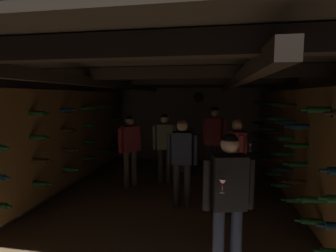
% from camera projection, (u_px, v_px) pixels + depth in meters
% --- Properties ---
extents(ground_plane, '(8.40, 8.40, 0.00)m').
position_uv_depth(ground_plane, '(171.00, 203.00, 4.68)').
color(ground_plane, '#8C7051').
extents(room_shell, '(4.72, 6.52, 2.41)m').
position_uv_depth(room_shell, '(174.00, 125.00, 4.78)').
color(room_shell, gray).
rests_on(room_shell, ground_plane).
extents(wine_crate_stack, '(0.52, 0.35, 0.60)m').
position_uv_depth(wine_crate_stack, '(179.00, 161.00, 6.49)').
color(wine_crate_stack, brown).
rests_on(wine_crate_stack, ground_plane).
extents(display_bottle, '(0.08, 0.08, 0.35)m').
position_uv_depth(display_bottle, '(180.00, 144.00, 6.49)').
color(display_bottle, '#0F2838').
rests_on(display_bottle, wine_crate_stack).
extents(person_host_center, '(0.54, 0.23, 1.55)m').
position_uv_depth(person_host_center, '(182.00, 155.00, 4.45)').
color(person_host_center, '#2D2D33').
rests_on(person_host_center, ground_plane).
extents(person_guest_far_right, '(0.51, 0.33, 1.71)m').
position_uv_depth(person_guest_far_right, '(215.00, 137.00, 5.72)').
color(person_guest_far_right, '#2D2D33').
rests_on(person_guest_far_right, ground_plane).
extents(person_guest_rear_center, '(0.53, 0.39, 1.56)m').
position_uv_depth(person_guest_rear_center, '(164.00, 142.00, 5.70)').
color(person_guest_rear_center, '#4C473D').
rests_on(person_guest_rear_center, ground_plane).
extents(person_guest_near_right, '(0.53, 0.39, 1.57)m').
position_uv_depth(person_guest_near_right, '(228.00, 193.00, 2.65)').
color(person_guest_near_right, '#232D4C').
rests_on(person_guest_near_right, ground_plane).
extents(person_guest_far_left, '(0.39, 0.45, 1.54)m').
position_uv_depth(person_guest_far_left, '(130.00, 144.00, 5.49)').
color(person_guest_far_left, brown).
rests_on(person_guest_far_left, ground_plane).
extents(person_guest_mid_right, '(0.38, 0.53, 1.58)m').
position_uv_depth(person_guest_mid_right, '(237.00, 155.00, 4.39)').
color(person_guest_mid_right, '#232D4C').
rests_on(person_guest_mid_right, ground_plane).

